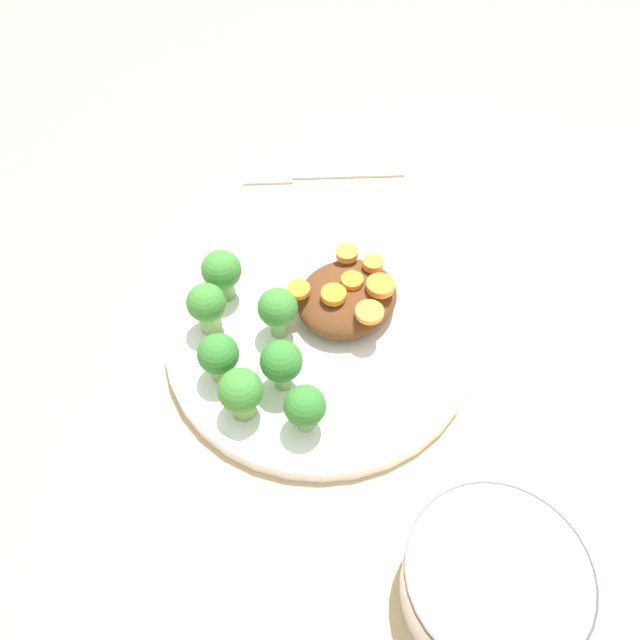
{
  "coord_description": "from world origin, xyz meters",
  "views": [
    {
      "loc": [
        0.23,
        0.23,
        0.44
      ],
      "look_at": [
        0.0,
        0.0,
        0.03
      ],
      "focal_mm": 35.0,
      "sensor_mm": 36.0,
      "label": 1
    }
  ],
  "objects": [
    {
      "name": "broccoli_floret_1",
      "position": [
        0.09,
        -0.03,
        0.04
      ],
      "size": [
        0.03,
        0.03,
        0.05
      ],
      "color": "#759E51",
      "rests_on": "plate"
    },
    {
      "name": "broccoli_floret_3",
      "position": [
        0.03,
        -0.09,
        0.04
      ],
      "size": [
        0.04,
        0.04,
        0.05
      ],
      "color": "#759E51",
      "rests_on": "plate"
    },
    {
      "name": "dip_bowl",
      "position": [
        0.07,
        0.23,
        0.03
      ],
      "size": [
        0.12,
        0.12,
        0.05
      ],
      "color": "white",
      "rests_on": "ground_plane"
    },
    {
      "name": "plate",
      "position": [
        0.0,
        0.0,
        0.01
      ],
      "size": [
        0.27,
        0.27,
        0.02
      ],
      "color": "white",
      "rests_on": "ground_plane"
    },
    {
      "name": "ground_plane",
      "position": [
        0.0,
        0.0,
        0.0
      ],
      "size": [
        4.0,
        4.0,
        0.0
      ],
      "primitive_type": "plane",
      "color": "tan"
    },
    {
      "name": "broccoli_floret_0",
      "position": [
        0.06,
        0.02,
        0.05
      ],
      "size": [
        0.03,
        0.03,
        0.05
      ],
      "color": "#759E51",
      "rests_on": "plate"
    },
    {
      "name": "carrot_slice_1",
      "position": [
        -0.05,
        0.02,
        0.05
      ],
      "size": [
        0.02,
        0.02,
        0.01
      ],
      "primitive_type": "cylinder",
      "color": "orange",
      "rests_on": "stew_mound"
    },
    {
      "name": "broccoli_floret_6",
      "position": [
        0.07,
        0.06,
        0.04
      ],
      "size": [
        0.03,
        0.03,
        0.05
      ],
      "color": "#7FA85B",
      "rests_on": "plate"
    },
    {
      "name": "carrot_slice_4",
      "position": [
        -0.04,
        -0.0,
        0.05
      ],
      "size": [
        0.02,
        0.02,
        0.01
      ],
      "primitive_type": "cylinder",
      "color": "orange",
      "rests_on": "stew_mound"
    },
    {
      "name": "carrot_slice_5",
      "position": [
        -0.0,
        -0.03,
        0.05
      ],
      "size": [
        0.02,
        0.02,
        0.0
      ],
      "primitive_type": "cylinder",
      "color": "orange",
      "rests_on": "stew_mound"
    },
    {
      "name": "broccoli_floret_2",
      "position": [
        0.03,
        -0.02,
        0.04
      ],
      "size": [
        0.03,
        0.03,
        0.05
      ],
      "color": "#759E51",
      "rests_on": "plate"
    },
    {
      "name": "fork",
      "position": [
        -0.15,
        -0.17,
        0.0
      ],
      "size": [
        0.14,
        0.13,
        0.01
      ],
      "rotation": [
        0.0,
        0.0,
        5.53
      ],
      "color": "silver",
      "rests_on": "ground_plane"
    },
    {
      "name": "broccoli_floret_5",
      "position": [
        0.06,
        -0.07,
        0.04
      ],
      "size": [
        0.03,
        0.03,
        0.05
      ],
      "color": "#7FA85B",
      "rests_on": "plate"
    },
    {
      "name": "carrot_slice_0",
      "position": [
        -0.02,
        0.03,
        0.05
      ],
      "size": [
        0.02,
        0.02,
        0.0
      ],
      "primitive_type": "cylinder",
      "color": "orange",
      "rests_on": "stew_mound"
    },
    {
      "name": "carrot_slice_3",
      "position": [
        -0.07,
        -0.0,
        0.05
      ],
      "size": [
        0.02,
        0.02,
        0.01
      ],
      "primitive_type": "cylinder",
      "color": "orange",
      "rests_on": "stew_mound"
    },
    {
      "name": "stew_mound",
      "position": [
        -0.03,
        0.0,
        0.03
      ],
      "size": [
        0.09,
        0.08,
        0.03
      ],
      "primitive_type": "ellipsoid",
      "color": "#5B3319",
      "rests_on": "plate"
    },
    {
      "name": "carrot_slice_6",
      "position": [
        -0.06,
        -0.02,
        0.05
      ],
      "size": [
        0.02,
        0.02,
        0.01
      ],
      "primitive_type": "cylinder",
      "color": "orange",
      "rests_on": "stew_mound"
    },
    {
      "name": "broccoli_floret_4",
      "position": [
        0.1,
        0.01,
        0.04
      ],
      "size": [
        0.03,
        0.03,
        0.05
      ],
      "color": "#759E51",
      "rests_on": "plate"
    },
    {
      "name": "carrot_slice_2",
      "position": [
        -0.02,
        0.0,
        0.05
      ],
      "size": [
        0.02,
        0.02,
        0.01
      ],
      "primitive_type": "cylinder",
      "color": "orange",
      "rests_on": "stew_mound"
    }
  ]
}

